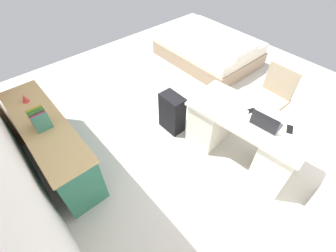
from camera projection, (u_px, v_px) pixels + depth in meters
name	position (u px, v px, depth m)	size (l,w,h in m)	color
ground_plane	(193.00, 111.00, 3.94)	(5.89, 5.89, 0.00)	beige
desk	(243.00, 136.00, 3.05)	(1.50, 0.81, 0.73)	silver
office_chair	(269.00, 101.00, 3.47)	(0.52, 0.52, 0.94)	black
credenza	(52.00, 143.00, 2.98)	(1.80, 0.48, 0.74)	#2D7056
bed	(209.00, 49.00, 4.89)	(1.91, 1.41, 0.58)	gray
suitcase_black	(172.00, 113.00, 3.46)	(0.36, 0.22, 0.61)	black
laptop	(265.00, 123.00, 2.65)	(0.33, 0.25, 0.21)	#333338
computer_mouse	(246.00, 112.00, 2.82)	(0.06, 0.10, 0.03)	white
cell_phone_near_laptop	(290.00, 129.00, 2.64)	(0.07, 0.14, 0.01)	black
cell_phone_by_mouse	(251.00, 111.00, 2.86)	(0.07, 0.14, 0.01)	black
book_row	(40.00, 119.00, 2.61)	(0.20, 0.17, 0.22)	#3A7864
figurine_small	(25.00, 98.00, 2.93)	(0.08, 0.08, 0.11)	red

